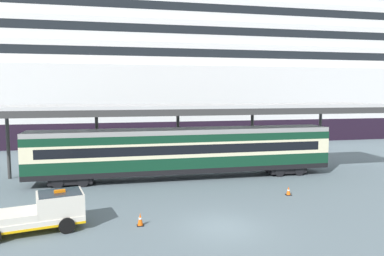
{
  "coord_description": "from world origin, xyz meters",
  "views": [
    {
      "loc": [
        -5.45,
        -17.76,
        7.14
      ],
      "look_at": [
        0.02,
        7.8,
        4.5
      ],
      "focal_mm": 34.05,
      "sensor_mm": 36.0,
      "label": 1
    }
  ],
  "objects": [
    {
      "name": "ground_plane",
      "position": [
        0.0,
        0.0,
        0.0
      ],
      "size": [
        400.0,
        400.0,
        0.0
      ],
      "primitive_type": "plane",
      "color": "slate"
    },
    {
      "name": "platform_canopy",
      "position": [
        0.07,
        11.57,
        5.78
      ],
      "size": [
        35.09,
        5.55,
        6.06
      ],
      "color": "silver",
      "rests_on": "ground"
    },
    {
      "name": "train_carriage",
      "position": [
        0.07,
        11.13,
        2.31
      ],
      "size": [
        24.53,
        2.81,
        4.11
      ],
      "color": "black",
      "rests_on": "ground"
    },
    {
      "name": "traffic_cone_mid",
      "position": [
        -4.22,
        1.18,
        0.35
      ],
      "size": [
        0.36,
        0.36,
        0.71
      ],
      "color": "black",
      "rests_on": "ground"
    },
    {
      "name": "service_truck",
      "position": [
        -9.24,
        1.64,
        0.99
      ],
      "size": [
        5.51,
        3.09,
        2.02
      ],
      "color": "silver",
      "rests_on": "ground"
    },
    {
      "name": "traffic_cone_near",
      "position": [
        6.21,
        4.83,
        0.3
      ],
      "size": [
        0.36,
        0.36,
        0.6
      ],
      "color": "black",
      "rests_on": "ground"
    },
    {
      "name": "cruise_ship",
      "position": [
        8.49,
        42.21,
        14.09
      ],
      "size": [
        137.64,
        25.84,
        40.65
      ],
      "color": "black",
      "rests_on": "ground"
    }
  ]
}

